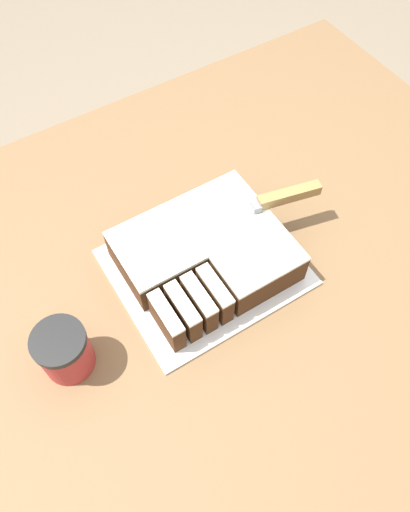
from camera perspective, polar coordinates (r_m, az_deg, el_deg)
The scene contains 6 objects.
ground_plane at distance 1.79m, azimuth 1.16°, elevation -16.41°, with size 8.00×8.00×0.00m, color #7F705B.
countertop at distance 1.37m, azimuth 1.48°, elevation -11.26°, with size 1.40×1.10×0.89m.
cake_board at distance 0.97m, azimuth 0.00°, elevation -1.26°, with size 0.34×0.30×0.01m.
cake at distance 0.94m, azimuth 0.13°, elevation 0.36°, with size 0.29×0.25×0.07m.
knife at distance 0.96m, azimuth 7.12°, elevation 6.17°, with size 0.36×0.10×0.02m.
coffee_cup at distance 0.87m, azimuth -15.79°, elevation -10.41°, with size 0.09×0.09×0.10m.
Camera 1 is at (-0.29, -0.40, 1.72)m, focal length 35.00 mm.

